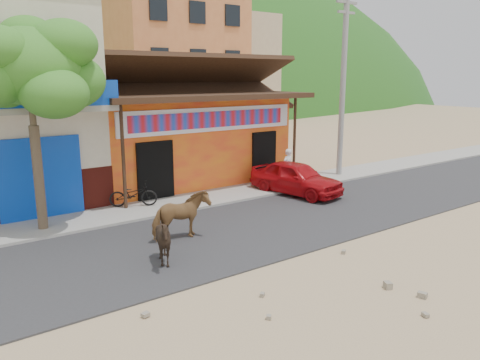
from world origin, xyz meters
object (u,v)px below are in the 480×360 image
object	(u,v)px
scooter	(133,194)
red_car	(296,178)
cow_tan	(181,216)
cow_dark	(164,241)
utility_pole	(343,84)
tree	(34,125)
pedestrian	(287,167)

from	to	relation	value
scooter	red_car	bearing A→B (deg)	-80.34
cow_tan	cow_dark	xyz separation A→B (m)	(-1.18, -1.30, -0.08)
utility_pole	scooter	xyz separation A→B (m)	(-9.70, 0.45, -3.58)
tree	pedestrian	world-z (taller)	tree
cow_tan	scooter	distance (m)	3.70
utility_pole	cow_dark	bearing A→B (deg)	-157.70
tree	utility_pole	xyz separation A→B (m)	(12.80, 0.20, 1.00)
red_car	pedestrian	world-z (taller)	pedestrian
red_car	utility_pole	bearing A→B (deg)	7.82
scooter	pedestrian	bearing A→B (deg)	-69.36
scooter	pedestrian	distance (m)	6.44
tree	cow_dark	distance (m)	5.29
scooter	tree	bearing A→B (deg)	128.08
utility_pole	scooter	bearing A→B (deg)	177.37
cow_dark	pedestrian	xyz separation A→B (m)	(7.77, 4.35, 0.23)
scooter	pedestrian	world-z (taller)	pedestrian
cow_tan	cow_dark	world-z (taller)	cow_tan
utility_pole	cow_tan	distance (m)	10.96
tree	red_car	world-z (taller)	tree
utility_pole	cow_tan	xyz separation A→B (m)	(-9.90, -3.24, -3.41)
cow_dark	scooter	distance (m)	5.18
cow_tan	cow_dark	distance (m)	1.76
cow_dark	pedestrian	size ratio (longest dim) A/B	0.80
tree	utility_pole	size ratio (longest dim) A/B	0.75
tree	red_car	xyz separation A→B (m)	(8.95, -1.10, -2.45)
cow_tan	pedestrian	size ratio (longest dim) A/B	1.08
cow_dark	pedestrian	bearing A→B (deg)	92.84
red_car	pedestrian	size ratio (longest dim) A/B	2.52
cow_tan	red_car	world-z (taller)	cow_tan
tree	scooter	size ratio (longest dim) A/B	3.76
utility_pole	tree	bearing A→B (deg)	-179.10
tree	cow_tan	world-z (taller)	tree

